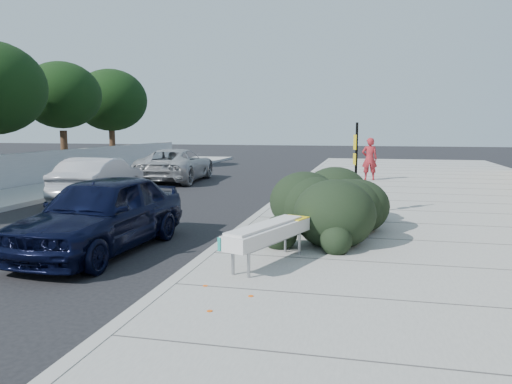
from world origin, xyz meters
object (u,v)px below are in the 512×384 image
(sedan_navy, at_px, (101,214))
(wagon_silver, at_px, (100,179))
(pedestrian, at_px, (370,159))
(sign_post, at_px, (356,163))
(bench, at_px, (269,233))
(suv_silver, at_px, (176,165))
(bike_rack, at_px, (340,224))

(sedan_navy, relative_size, wagon_silver, 1.02)
(pedestrian, bearing_deg, sign_post, 82.27)
(sedan_navy, xyz_separation_m, wagon_silver, (-3.89, 6.65, -0.04))
(sedan_navy, distance_m, wagon_silver, 7.70)
(bench, height_order, wagon_silver, wagon_silver)
(wagon_silver, bearing_deg, sedan_navy, 114.48)
(wagon_silver, height_order, suv_silver, suv_silver)
(sedan_navy, bearing_deg, pedestrian, 71.95)
(sedan_navy, distance_m, pedestrian, 15.27)
(bench, distance_m, wagon_silver, 10.55)
(bike_rack, height_order, sedan_navy, sedan_navy)
(bike_rack, distance_m, pedestrian, 13.62)
(sedan_navy, height_order, suv_silver, sedan_navy)
(bench, bearing_deg, sedan_navy, -170.89)
(sign_post, bearing_deg, sedan_navy, -150.47)
(sign_post, xyz_separation_m, suv_silver, (-8.65, 8.25, -0.83))
(wagon_silver, relative_size, pedestrian, 2.39)
(bench, height_order, sedan_navy, sedan_navy)
(bench, bearing_deg, suv_silver, 137.54)
(sign_post, height_order, pedestrian, sign_post)
(bench, bearing_deg, pedestrian, 103.10)
(sign_post, xyz_separation_m, pedestrian, (0.37, 9.43, -0.48))
(bench, relative_size, sedan_navy, 0.50)
(suv_silver, bearing_deg, sign_post, 132.29)
(bench, distance_m, sign_post, 5.76)
(bench, relative_size, suv_silver, 0.42)
(suv_silver, distance_m, pedestrian, 9.10)
(suv_silver, bearing_deg, pedestrian, -176.61)
(sign_post, relative_size, sedan_navy, 0.54)
(bench, height_order, sign_post, sign_post)
(bike_rack, relative_size, sign_post, 0.34)
(suv_silver, height_order, pedestrian, pedestrian)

